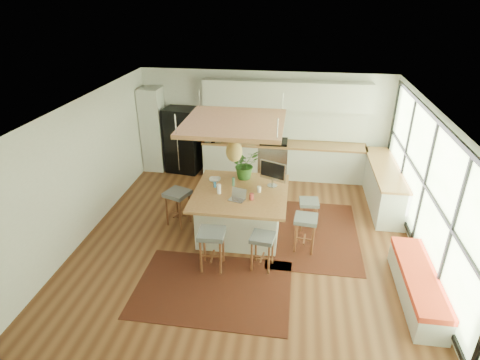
% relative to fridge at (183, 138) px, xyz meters
% --- Properties ---
extents(floor, '(7.00, 7.00, 0.00)m').
position_rel_fridge_xyz_m(floor, '(2.14, -3.17, -0.93)').
color(floor, '#512A17').
rests_on(floor, ground).
extents(ceiling, '(7.00, 7.00, 0.00)m').
position_rel_fridge_xyz_m(ceiling, '(2.14, -3.17, 1.78)').
color(ceiling, white).
rests_on(ceiling, ground).
extents(wall_back, '(6.50, 0.00, 6.50)m').
position_rel_fridge_xyz_m(wall_back, '(2.14, 0.33, 0.42)').
color(wall_back, silver).
rests_on(wall_back, ground).
extents(wall_front, '(6.50, 0.00, 6.50)m').
position_rel_fridge_xyz_m(wall_front, '(2.14, -6.67, 0.42)').
color(wall_front, silver).
rests_on(wall_front, ground).
extents(wall_left, '(0.00, 7.00, 7.00)m').
position_rel_fridge_xyz_m(wall_left, '(-1.11, -3.17, 0.42)').
color(wall_left, silver).
rests_on(wall_left, ground).
extents(wall_right, '(0.00, 7.00, 7.00)m').
position_rel_fridge_xyz_m(wall_right, '(5.39, -3.17, 0.42)').
color(wall_right, silver).
rests_on(wall_right, ground).
extents(window_wall, '(0.10, 6.20, 2.60)m').
position_rel_fridge_xyz_m(window_wall, '(5.36, -3.17, 0.47)').
color(window_wall, black).
rests_on(window_wall, wall_right).
extents(pantry, '(0.55, 0.60, 2.25)m').
position_rel_fridge_xyz_m(pantry, '(-0.81, 0.01, 0.20)').
color(pantry, silver).
rests_on(pantry, floor).
extents(back_counter_base, '(4.20, 0.60, 0.88)m').
position_rel_fridge_xyz_m(back_counter_base, '(2.69, 0.01, -0.49)').
color(back_counter_base, silver).
rests_on(back_counter_base, floor).
extents(back_counter_top, '(4.24, 0.64, 0.05)m').
position_rel_fridge_xyz_m(back_counter_top, '(2.69, 0.01, -0.03)').
color(back_counter_top, brown).
rests_on(back_counter_top, back_counter_base).
extents(backsplash, '(4.20, 0.02, 0.80)m').
position_rel_fridge_xyz_m(backsplash, '(2.69, 0.31, 0.43)').
color(backsplash, white).
rests_on(backsplash, wall_back).
extents(upper_cabinets, '(4.20, 0.34, 0.70)m').
position_rel_fridge_xyz_m(upper_cabinets, '(2.69, 0.15, 1.22)').
color(upper_cabinets, silver).
rests_on(upper_cabinets, wall_back).
extents(range, '(0.76, 0.62, 1.00)m').
position_rel_fridge_xyz_m(range, '(2.44, 0.01, -0.43)').
color(range, '#A5A5AA').
rests_on(range, floor).
extents(right_counter_base, '(0.60, 2.50, 0.88)m').
position_rel_fridge_xyz_m(right_counter_base, '(5.07, -1.17, -0.49)').
color(right_counter_base, silver).
rests_on(right_counter_base, floor).
extents(right_counter_top, '(0.64, 2.54, 0.05)m').
position_rel_fridge_xyz_m(right_counter_top, '(5.07, -1.17, -0.03)').
color(right_counter_top, brown).
rests_on(right_counter_top, right_counter_base).
extents(window_bench, '(0.52, 2.00, 0.50)m').
position_rel_fridge_xyz_m(window_bench, '(5.09, -4.37, -0.68)').
color(window_bench, silver).
rests_on(window_bench, floor).
extents(ceiling_panel, '(1.86, 1.86, 0.80)m').
position_rel_fridge_xyz_m(ceiling_panel, '(1.84, -2.77, 1.12)').
color(ceiling_panel, brown).
rests_on(ceiling_panel, ceiling).
extents(rug_near, '(2.60, 1.80, 0.01)m').
position_rel_fridge_xyz_m(rug_near, '(1.76, -4.65, -0.92)').
color(rug_near, black).
rests_on(rug_near, floor).
extents(rug_right, '(1.80, 2.60, 0.01)m').
position_rel_fridge_xyz_m(rug_right, '(3.48, -2.72, -0.92)').
color(rug_right, black).
rests_on(rug_right, floor).
extents(fridge, '(0.96, 0.80, 1.75)m').
position_rel_fridge_xyz_m(fridge, '(0.00, 0.00, 0.00)').
color(fridge, black).
rests_on(fridge, floor).
extents(island, '(1.85, 1.85, 0.93)m').
position_rel_fridge_xyz_m(island, '(1.98, -2.84, -0.46)').
color(island, brown).
rests_on(island, floor).
extents(stool_near_left, '(0.48, 0.48, 0.77)m').
position_rel_fridge_xyz_m(stool_near_left, '(1.65, -4.09, -0.57)').
color(stool_near_left, '#4E5156').
rests_on(stool_near_left, floor).
extents(stool_near_right, '(0.46, 0.46, 0.69)m').
position_rel_fridge_xyz_m(stool_near_right, '(2.53, -3.96, -0.57)').
color(stool_near_right, '#4E5156').
rests_on(stool_near_right, floor).
extents(stool_right_front, '(0.46, 0.46, 0.72)m').
position_rel_fridge_xyz_m(stool_right_front, '(3.28, -3.28, -0.57)').
color(stool_right_front, '#4E5156').
rests_on(stool_right_front, floor).
extents(stool_right_back, '(0.41, 0.41, 0.65)m').
position_rel_fridge_xyz_m(stool_right_back, '(3.35, -2.51, -0.57)').
color(stool_right_back, '#4E5156').
rests_on(stool_right_back, floor).
extents(stool_left_side, '(0.59, 0.59, 0.77)m').
position_rel_fridge_xyz_m(stool_left_side, '(0.63, -2.73, -0.57)').
color(stool_left_side, '#4E5156').
rests_on(stool_left_side, floor).
extents(laptop, '(0.38, 0.39, 0.22)m').
position_rel_fridge_xyz_m(laptop, '(1.95, -3.20, 0.12)').
color(laptop, '#A5A5AA').
rests_on(laptop, island).
extents(monitor, '(0.62, 0.44, 0.54)m').
position_rel_fridge_xyz_m(monitor, '(2.58, -2.50, 0.26)').
color(monitor, '#A5A5AA').
rests_on(monitor, island).
extents(microwave, '(0.68, 0.51, 0.41)m').
position_rel_fridge_xyz_m(microwave, '(0.89, -0.04, 0.20)').
color(microwave, '#A5A5AA').
rests_on(microwave, back_counter_top).
extents(island_plant, '(0.84, 0.85, 0.49)m').
position_rel_fridge_xyz_m(island_plant, '(1.97, -2.20, 0.25)').
color(island_plant, '#1E4C19').
rests_on(island_plant, island).
extents(island_bowl, '(0.26, 0.26, 0.06)m').
position_rel_fridge_xyz_m(island_bowl, '(1.38, -2.45, 0.03)').
color(island_bowl, silver).
rests_on(island_bowl, island).
extents(island_bottle_0, '(0.07, 0.07, 0.19)m').
position_rel_fridge_xyz_m(island_bottle_0, '(1.43, -2.74, 0.10)').
color(island_bottle_0, '#2B6CAE').
rests_on(island_bottle_0, island).
extents(island_bottle_1, '(0.07, 0.07, 0.19)m').
position_rel_fridge_xyz_m(island_bottle_1, '(1.58, -2.99, 0.10)').
color(island_bottle_1, white).
rests_on(island_bottle_1, island).
extents(island_bottle_2, '(0.07, 0.07, 0.19)m').
position_rel_fridge_xyz_m(island_bottle_2, '(2.23, -3.14, 0.10)').
color(island_bottle_2, '#A43936').
rests_on(island_bottle_2, island).
extents(island_bottle_3, '(0.07, 0.07, 0.19)m').
position_rel_fridge_xyz_m(island_bottle_3, '(2.33, -2.79, 0.10)').
color(island_bottle_3, silver).
rests_on(island_bottle_3, island).
extents(island_bottle_4, '(0.07, 0.07, 0.19)m').
position_rel_fridge_xyz_m(island_bottle_4, '(1.78, -2.59, 0.10)').
color(island_bottle_4, '#4A7C61').
rests_on(island_bottle_4, island).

